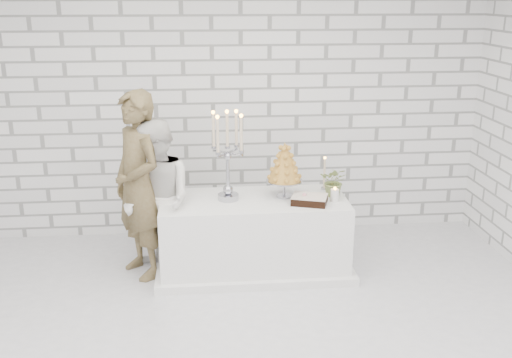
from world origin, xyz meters
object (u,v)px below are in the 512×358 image
(groom, at_px, (138,186))
(candelabra, at_px, (228,156))
(croquembouche, at_px, (284,170))
(bride, at_px, (158,200))
(cake_table, at_px, (254,235))

(groom, height_order, candelabra, groom)
(groom, relative_size, croquembouche, 3.30)
(bride, bearing_deg, groom, -138.35)
(cake_table, bearing_deg, groom, 178.28)
(groom, relative_size, candelabra, 2.07)
(cake_table, xyz_separation_m, bride, (-0.92, -0.01, 0.40))
(cake_table, distance_m, croquembouche, 0.72)
(bride, height_order, croquembouche, bride)
(croquembouche, bearing_deg, groom, -179.67)
(bride, height_order, candelabra, candelabra)
(candelabra, height_order, croquembouche, candelabra)
(groom, distance_m, bride, 0.23)
(candelabra, distance_m, croquembouche, 0.57)
(cake_table, height_order, bride, bride)
(groom, bearing_deg, croquembouche, 56.31)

